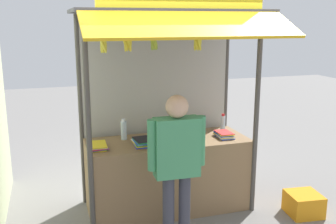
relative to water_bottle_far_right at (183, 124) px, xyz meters
name	(u,v)px	position (x,y,z in m)	size (l,w,h in m)	color
ground_plane	(168,207)	(-0.26, -0.20, -1.02)	(20.00, 20.00, 0.00)	slate
stall_counter	(168,174)	(-0.26, -0.20, -0.57)	(1.96, 0.75, 0.90)	olive
stall_structure	(165,74)	(-0.26, -0.09, 0.67)	(2.16, 1.58, 2.78)	#4C4742
water_bottle_far_right	(183,124)	(0.00, 0.00, 0.00)	(0.08, 0.08, 0.27)	silver
water_bottle_left	(185,127)	(-0.02, -0.15, 0.01)	(0.08, 0.08, 0.28)	silver
water_bottle_mid_right	(124,130)	(-0.76, -0.01, 0.00)	(0.07, 0.07, 0.26)	silver
water_bottle_rear_center	(223,123)	(0.56, -0.01, -0.02)	(0.06, 0.06, 0.22)	silver
magazine_stack_far_left	(224,135)	(0.44, -0.30, -0.09)	(0.20, 0.28, 0.07)	blue
magazine_stack_right	(98,146)	(-1.12, -0.27, -0.10)	(0.22, 0.32, 0.06)	yellow
magazine_stack_front_left	(143,142)	(-0.60, -0.33, -0.09)	(0.24, 0.30, 0.08)	orange
banana_bunch_leftmost	(154,44)	(-0.56, -0.68, 1.06)	(0.10, 0.09, 0.28)	#332D23
banana_bunch_rightmost	(104,45)	(-1.07, -0.68, 1.06)	(0.09, 0.09, 0.30)	#332D23
banana_bunch_inner_left	(198,43)	(-0.08, -0.67, 1.07)	(0.10, 0.10, 0.30)	#332D23
banana_bunch_inner_right	(128,43)	(-0.83, -0.67, 1.08)	(0.11, 0.11, 0.29)	#332D23
vendor_person	(177,157)	(-0.42, -1.01, -0.05)	(0.61, 0.23, 1.61)	#383842
plastic_crate	(304,204)	(1.27, -0.86, -0.89)	(0.38, 0.38, 0.27)	orange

